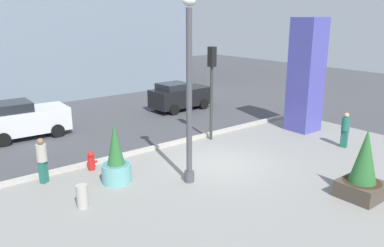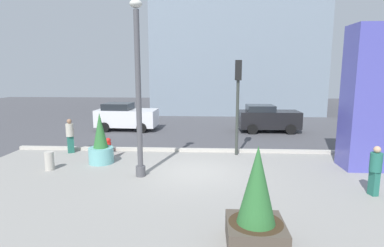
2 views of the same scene
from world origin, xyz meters
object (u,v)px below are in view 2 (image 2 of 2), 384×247
traffic_light_corner (238,92)px  car_intersection (126,117)px  fire_hydrant (108,146)px  concrete_bollard (49,161)px  art_pillar_blue (364,99)px  potted_plant_curbside (256,206)px  car_passing_lane (268,118)px  pedestrian_crossing (375,168)px  pedestrian_by_curb (70,134)px  potted_plant_near_right (101,145)px  lamp_post (138,94)px

traffic_light_corner → car_intersection: size_ratio=1.09×
fire_hydrant → concrete_bollard: (-1.51, -2.68, 0.01)m
art_pillar_blue → potted_plant_curbside: art_pillar_blue is taller
art_pillar_blue → car_passing_lane: 8.15m
traffic_light_corner → pedestrian_crossing: traffic_light_corner is taller
potted_plant_curbside → concrete_bollard: bearing=146.0°
car_intersection → pedestrian_by_curb: car_intersection is taller
car_intersection → car_passing_lane: size_ratio=1.04×
fire_hydrant → pedestrian_crossing: bearing=-24.4°
potted_plant_near_right → pedestrian_by_curb: 2.59m
art_pillar_blue → car_intersection: (-11.66, 7.68, -1.93)m
art_pillar_blue → potted_plant_curbside: size_ratio=2.44×
art_pillar_blue → pedestrian_crossing: size_ratio=3.52×
lamp_post → potted_plant_near_right: 3.44m
concrete_bollard → traffic_light_corner: 8.51m
pedestrian_crossing → concrete_bollard: bearing=170.7°
car_passing_lane → pedestrian_crossing: car_passing_lane is taller
concrete_bollard → car_intersection: 8.71m
potted_plant_curbside → traffic_light_corner: (0.22, 7.71, 2.01)m
art_pillar_blue → pedestrian_by_curb: (-12.75, 1.63, -1.91)m
lamp_post → potted_plant_curbside: 6.14m
traffic_light_corner → pedestrian_by_curb: traffic_light_corner is taller
concrete_bollard → pedestrian_crossing: size_ratio=0.47×
art_pillar_blue → pedestrian_by_curb: art_pillar_blue is taller
fire_hydrant → car_passing_lane: (8.63, 5.88, 0.51)m
lamp_post → car_passing_lane: bearing=55.1°
potted_plant_curbside → concrete_bollard: potted_plant_curbside is taller
concrete_bollard → pedestrian_by_curb: size_ratio=0.45×
potted_plant_near_right → pedestrian_by_curb: (-2.05, 1.57, 0.11)m
traffic_light_corner → pedestrian_crossing: 6.40m
lamp_post → pedestrian_by_curb: bearing=142.6°
car_intersection → pedestrian_by_curb: size_ratio=2.42×
potted_plant_curbside → pedestrian_crossing: 5.20m
potted_plant_near_right → pedestrian_by_curb: potted_plant_near_right is taller
potted_plant_near_right → pedestrian_by_curb: bearing=142.6°
potted_plant_curbside → car_intersection: 15.20m
concrete_bollard → traffic_light_corner: size_ratio=0.17×
potted_plant_near_right → potted_plant_curbside: bearing=-46.8°
car_passing_lane → pedestrian_by_curb: 12.03m
potted_plant_curbside → fire_hydrant: (-5.90, 7.68, -0.58)m
potted_plant_near_right → traffic_light_corner: bearing=15.8°
concrete_bollard → car_intersection: (0.77, 8.66, 0.53)m
potted_plant_curbside → traffic_light_corner: bearing=88.4°
art_pillar_blue → car_intersection: art_pillar_blue is taller
potted_plant_near_right → fire_hydrant: 1.71m
concrete_bollard → fire_hydrant: bearing=60.5°
car_passing_lane → pedestrian_by_curb: (-10.46, -5.95, 0.05)m
potted_plant_curbside → pedestrian_by_curb: bearing=135.4°
art_pillar_blue → potted_plant_curbside: (-5.01, -5.99, -1.89)m
potted_plant_curbside → lamp_post: bearing=129.0°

